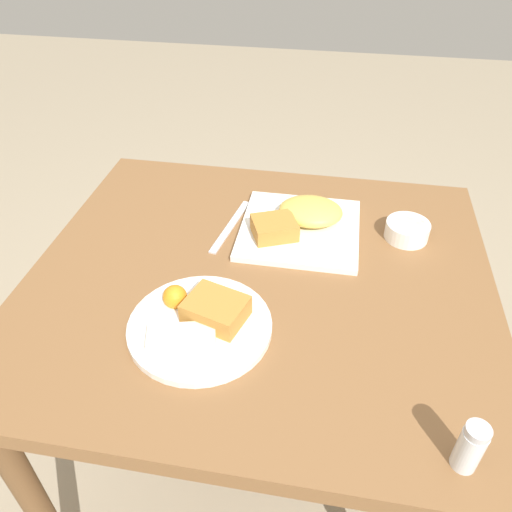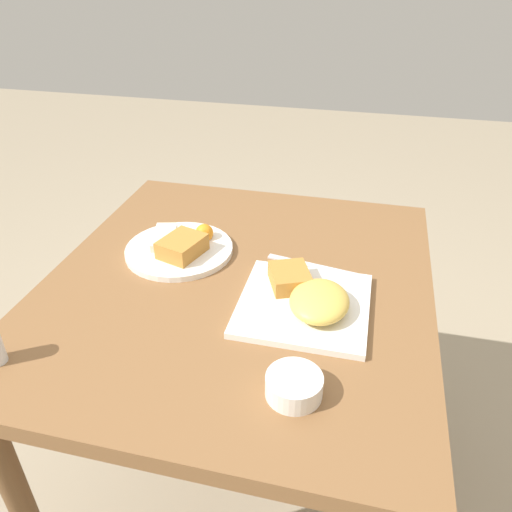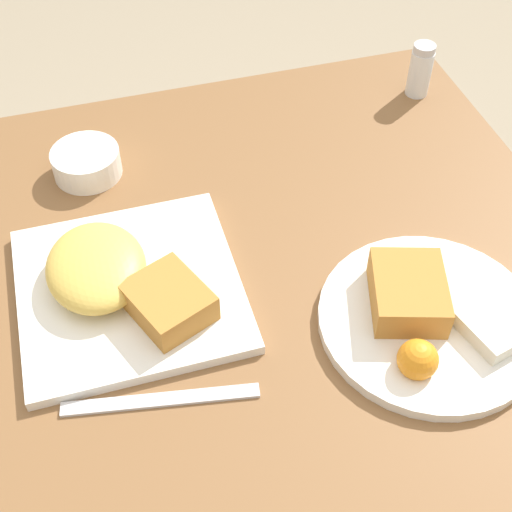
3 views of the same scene
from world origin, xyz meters
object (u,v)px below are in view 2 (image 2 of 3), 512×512
object	(u,v)px
plate_oval_far	(180,247)
butter_knife	(311,265)
plate_square_near	(308,300)
sauce_ramekin	(294,385)

from	to	relation	value
plate_oval_far	butter_knife	distance (m)	0.31
plate_square_near	butter_knife	xyz separation A→B (m)	(0.15, 0.01, -0.02)
sauce_ramekin	butter_knife	xyz separation A→B (m)	(0.38, 0.03, -0.02)
plate_square_near	plate_oval_far	size ratio (longest dim) A/B	1.02
plate_oval_far	butter_knife	xyz separation A→B (m)	(0.01, -0.31, -0.01)
plate_square_near	butter_knife	size ratio (longest dim) A/B	1.24
plate_square_near	plate_oval_far	world-z (taller)	plate_square_near
plate_square_near	sauce_ramekin	size ratio (longest dim) A/B	2.75
plate_square_near	butter_knife	world-z (taller)	plate_square_near
plate_oval_far	sauce_ramekin	world-z (taller)	plate_oval_far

